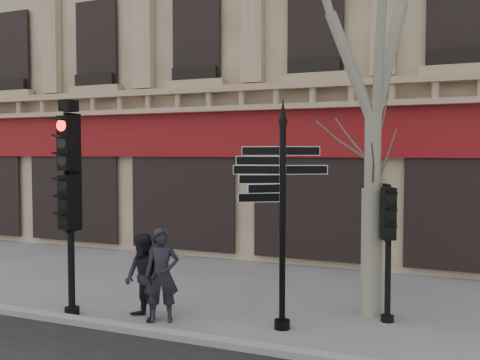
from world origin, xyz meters
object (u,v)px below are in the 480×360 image
(traffic_signal_main, at_px, (70,180))
(traffic_signal_secondary, at_px, (389,228))
(pedestrian_b, at_px, (143,277))
(pedestrian_a, at_px, (162,275))
(fingerpost, at_px, (283,175))

(traffic_signal_main, height_order, traffic_signal_secondary, traffic_signal_main)
(pedestrian_b, bearing_deg, traffic_signal_main, -143.04)
(pedestrian_a, height_order, pedestrian_b, pedestrian_a)
(traffic_signal_main, distance_m, pedestrian_b, 2.28)
(traffic_signal_secondary, distance_m, pedestrian_a, 4.20)
(traffic_signal_secondary, bearing_deg, pedestrian_b, 177.60)
(traffic_signal_secondary, xyz_separation_m, pedestrian_b, (-4.16, -1.62, -0.91))
(fingerpost, relative_size, pedestrian_b, 2.51)
(fingerpost, bearing_deg, pedestrian_b, 170.22)
(fingerpost, relative_size, traffic_signal_secondary, 1.63)
(fingerpost, height_order, pedestrian_b, fingerpost)
(traffic_signal_main, xyz_separation_m, pedestrian_b, (1.43, 0.26, -1.76))
(traffic_signal_main, distance_m, pedestrian_a, 2.49)
(fingerpost, height_order, traffic_signal_main, traffic_signal_main)
(traffic_signal_main, relative_size, pedestrian_b, 2.54)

